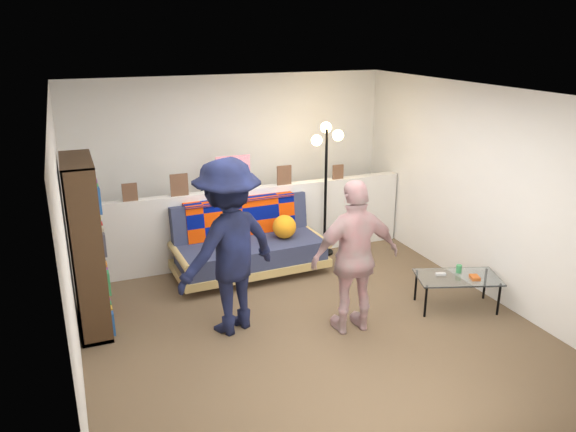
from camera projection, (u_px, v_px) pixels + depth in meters
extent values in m
plane|color=brown|center=(302.00, 319.00, 6.07)|extent=(5.00, 5.00, 0.00)
cube|color=silver|center=(232.00, 162.00, 7.88)|extent=(4.50, 0.10, 2.40)
cube|color=silver|center=(66.00, 244.00, 4.89)|extent=(0.10, 5.00, 2.40)
cube|color=silver|center=(481.00, 191.00, 6.48)|extent=(0.10, 5.00, 2.40)
cube|color=white|center=(304.00, 93.00, 5.30)|extent=(4.50, 5.00, 0.10)
cube|color=silver|center=(249.00, 224.00, 7.49)|extent=(4.45, 0.15, 1.00)
cube|color=brown|center=(130.00, 192.00, 6.75)|extent=(0.18, 0.02, 0.22)
cube|color=brown|center=(179.00, 185.00, 6.95)|extent=(0.22, 0.02, 0.28)
cube|color=white|center=(233.00, 173.00, 7.17)|extent=(0.45, 0.02, 0.45)
cube|color=brown|center=(284.00, 175.00, 7.45)|extent=(0.20, 0.02, 0.26)
cube|color=brown|center=(338.00, 172.00, 7.74)|extent=(0.16, 0.02, 0.20)
cube|color=tan|center=(250.00, 263.00, 7.13)|extent=(1.94, 0.93, 0.10)
cube|color=#2E3453|center=(251.00, 252.00, 7.03)|extent=(1.83, 0.77, 0.24)
cube|color=#2E3453|center=(241.00, 220.00, 7.26)|extent=(1.82, 0.31, 0.57)
cylinder|color=tan|center=(179.00, 256.00, 6.70)|extent=(0.12, 0.86, 0.09)
cylinder|color=tan|center=(314.00, 234.00, 7.40)|extent=(0.12, 0.86, 0.09)
cube|color=navy|center=(243.00, 222.00, 7.19)|extent=(1.46, 0.16, 0.52)
cube|color=navy|center=(239.00, 199.00, 7.21)|extent=(1.46, 0.31, 0.03)
sphere|color=orange|center=(284.00, 227.00, 7.12)|extent=(0.30, 0.30, 0.30)
cube|color=#311E10|center=(71.00, 248.00, 5.61)|extent=(0.02, 0.90, 1.80)
cube|color=#311E10|center=(89.00, 262.00, 5.28)|extent=(0.30, 0.02, 1.80)
cube|color=#311E10|center=(84.00, 232.00, 6.05)|extent=(0.30, 0.02, 1.80)
cube|color=#311E10|center=(75.00, 160.00, 5.38)|extent=(0.30, 0.90, 0.02)
cube|color=#311E10|center=(96.00, 323.00, 5.94)|extent=(0.30, 0.90, 0.04)
cube|color=#311E10|center=(91.00, 284.00, 5.80)|extent=(0.30, 0.86, 0.02)
cube|color=#311E10|center=(86.00, 246.00, 5.66)|extent=(0.30, 0.86, 0.02)
cube|color=#311E10|center=(81.00, 206.00, 5.53)|extent=(0.30, 0.86, 0.02)
cube|color=red|center=(96.00, 307.00, 5.89)|extent=(0.22, 0.84, 0.30)
cube|color=#2566A2|center=(91.00, 269.00, 5.75)|extent=(0.22, 0.84, 0.28)
cube|color=gold|center=(86.00, 231.00, 5.62)|extent=(0.22, 0.84, 0.30)
cube|color=#389B55|center=(81.00, 191.00, 5.49)|extent=(0.22, 0.84, 0.28)
cylinder|color=black|center=(426.00, 302.00, 6.06)|extent=(0.03, 0.03, 0.36)
cylinder|color=black|center=(499.00, 300.00, 6.10)|extent=(0.03, 0.03, 0.36)
cylinder|color=black|center=(416.00, 286.00, 6.43)|extent=(0.03, 0.03, 0.36)
cylinder|color=black|center=(485.00, 284.00, 6.47)|extent=(0.03, 0.03, 0.36)
cube|color=silver|center=(458.00, 277.00, 6.21)|extent=(1.01, 0.76, 0.02)
cube|color=silver|center=(441.00, 274.00, 6.23)|extent=(0.12, 0.08, 0.03)
cube|color=#CD5F24|center=(475.00, 277.00, 6.14)|extent=(0.13, 0.15, 0.04)
cylinder|color=#409A58|center=(459.00, 269.00, 6.29)|extent=(0.08, 0.08, 0.09)
cylinder|color=black|center=(324.00, 252.00, 7.83)|extent=(0.29, 0.29, 0.03)
cylinder|color=black|center=(325.00, 193.00, 7.56)|extent=(0.04, 0.04, 1.74)
sphere|color=#FFC672|center=(317.00, 140.00, 7.36)|extent=(0.14, 0.14, 0.14)
sphere|color=#FFC672|center=(338.00, 135.00, 7.31)|extent=(0.14, 0.14, 0.14)
sphere|color=#FFC672|center=(326.00, 127.00, 7.40)|extent=(0.14, 0.14, 0.14)
imported|color=black|center=(228.00, 247.00, 5.61)|extent=(1.34, 1.08, 1.81)
imported|color=pink|center=(355.00, 257.00, 5.62)|extent=(0.96, 0.43, 1.60)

